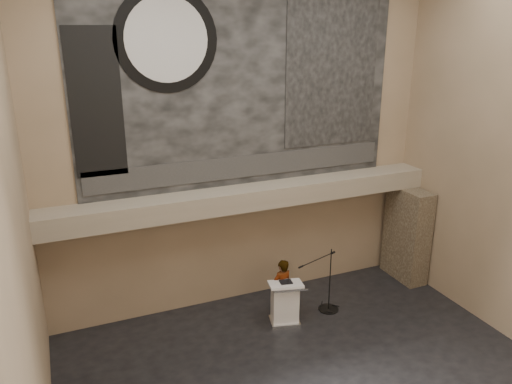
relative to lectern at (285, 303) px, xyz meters
name	(u,v)px	position (x,y,z in m)	size (l,w,h in m)	color
wall_back	(243,142)	(-0.40, 1.66, 3.70)	(10.00, 0.02, 8.50)	#887356
wall_left	(16,232)	(-5.40, -2.34, 3.70)	(0.02, 8.00, 8.50)	#887356
soffit	(250,197)	(-0.40, 1.26, 2.40)	(10.00, 0.80, 0.50)	gray
sprinkler_left	(188,217)	(-2.00, 1.21, 2.12)	(0.04, 0.04, 0.06)	#B2893D
sprinkler_right	(317,198)	(1.50, 1.21, 2.12)	(0.04, 0.04, 0.06)	#B2893D
banner	(243,83)	(-0.40, 1.63, 5.15)	(8.00, 0.05, 5.00)	black
banner_text_strip	(245,166)	(-0.40, 1.59, 3.10)	(7.76, 0.02, 0.55)	#2C2C2C
banner_clock_rim	(167,40)	(-2.20, 1.59, 6.15)	(2.30, 2.30, 0.02)	black
banner_clock_face	(167,40)	(-2.20, 1.57, 6.15)	(1.84, 1.84, 0.02)	silver
banner_building_print	(332,75)	(2.00, 1.59, 5.25)	(2.60, 0.02, 3.60)	black
banner_brick_print	(96,104)	(-3.80, 1.59, 4.85)	(1.10, 0.02, 3.20)	black
stone_pier	(407,234)	(4.25, 0.81, 0.80)	(0.60, 1.40, 2.70)	#463A2B
lectern	(285,303)	(0.00, 0.00, 0.00)	(0.92, 0.74, 1.14)	silver
binder	(286,282)	(0.02, 0.00, 0.56)	(0.29, 0.23, 0.04)	black
papers	(281,285)	(-0.13, -0.05, 0.55)	(0.20, 0.27, 0.01)	silver
speaker_person	(282,288)	(0.08, 0.34, 0.22)	(0.56, 0.37, 1.54)	silver
mic_stand	(328,301)	(1.27, 0.08, -0.29)	(1.37, 0.65, 1.71)	black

